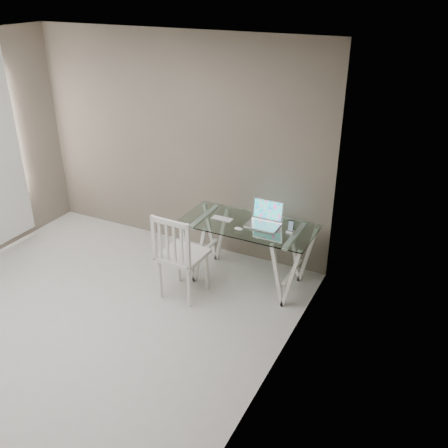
{
  "coord_description": "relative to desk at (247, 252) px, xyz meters",
  "views": [
    {
      "loc": [
        3.18,
        -2.85,
        3.24
      ],
      "look_at": [
        1.05,
        1.41,
        0.85
      ],
      "focal_mm": 40.0,
      "sensor_mm": 36.0,
      "label": 1
    }
  ],
  "objects": [
    {
      "name": "laptop",
      "position": [
        0.16,
        0.1,
        0.42
      ],
      "size": [
        0.37,
        0.3,
        0.26
      ],
      "color": "silver",
      "rests_on": "desk"
    },
    {
      "name": "chair",
      "position": [
        -0.53,
        -0.63,
        0.18
      ],
      "size": [
        0.48,
        0.48,
        1.02
      ],
      "rotation": [
        0.0,
        0.0,
        -0.03
      ],
      "color": "silver",
      "rests_on": "ground"
    },
    {
      "name": "room",
      "position": [
        -1.26,
        -1.69,
        1.33
      ],
      "size": [
        4.5,
        4.52,
        2.71
      ],
      "color": "#B1AFAA",
      "rests_on": "ground"
    },
    {
      "name": "mouse",
      "position": [
        -0.04,
        -0.18,
        0.38
      ],
      "size": [
        0.1,
        0.06,
        0.03
      ],
      "primitive_type": "ellipsoid",
      "color": "white",
      "rests_on": "desk"
    },
    {
      "name": "keyboard",
      "position": [
        -0.32,
        -0.01,
        0.37
      ],
      "size": [
        0.26,
        0.11,
        0.01
      ],
      "primitive_type": "cube",
      "color": "silver",
      "rests_on": "desk"
    },
    {
      "name": "phone_dock",
      "position": [
        0.49,
        0.02,
        0.4
      ],
      "size": [
        0.07,
        0.07,
        0.14
      ],
      "color": "white",
      "rests_on": "desk"
    },
    {
      "name": "desk",
      "position": [
        0.0,
        0.0,
        0.0
      ],
      "size": [
        1.5,
        0.7,
        0.75
      ],
      "color": "silver",
      "rests_on": "ground"
    }
  ]
}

